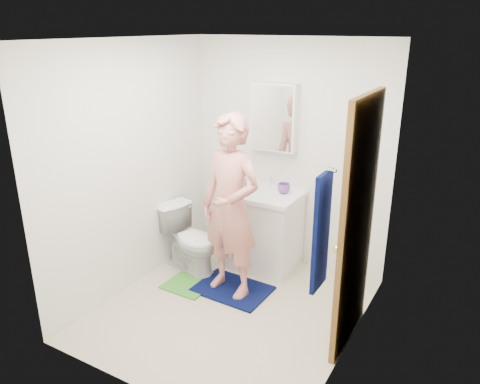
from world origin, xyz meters
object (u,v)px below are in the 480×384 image
at_px(vanity_cabinet, 262,231).
at_px(soap_dispenser, 242,182).
at_px(man, 231,207).
at_px(medicine_cabinet, 274,117).
at_px(towel, 321,232).
at_px(toothbrush_cup, 284,188).
at_px(toilet, 191,239).

bearing_deg(vanity_cabinet, soap_dispenser, -165.65).
height_order(vanity_cabinet, man, man).
height_order(vanity_cabinet, medicine_cabinet, medicine_cabinet).
bearing_deg(man, towel, -26.02).
relative_size(towel, toothbrush_cup, 6.09).
bearing_deg(man, toilet, 173.01).
relative_size(vanity_cabinet, toilet, 1.13).
height_order(toilet, toothbrush_cup, toothbrush_cup).
relative_size(soap_dispenser, man, 0.10).
height_order(soap_dispenser, man, man).
distance_m(medicine_cabinet, soap_dispenser, 0.75).
height_order(towel, toothbrush_cup, towel).
relative_size(soap_dispenser, toothbrush_cup, 1.37).
height_order(medicine_cabinet, toilet, medicine_cabinet).
distance_m(toilet, man, 0.83).
bearing_deg(medicine_cabinet, vanity_cabinet, -90.00).
distance_m(toilet, soap_dispenser, 0.82).
bearing_deg(medicine_cabinet, towel, -55.39).
bearing_deg(toilet, toothbrush_cup, -40.15).
bearing_deg(man, soap_dispenser, 119.57).
distance_m(medicine_cabinet, towel, 2.11).
bearing_deg(medicine_cabinet, soap_dispenser, -128.41).
height_order(toilet, soap_dispenser, soap_dispenser).
xyz_separation_m(medicine_cabinet, man, (-0.00, -0.88, -0.70)).
xyz_separation_m(towel, soap_dispenser, (-1.40, 1.43, -0.31)).
relative_size(medicine_cabinet, soap_dispenser, 3.90).
xyz_separation_m(soap_dispenser, toothbrush_cup, (0.43, 0.13, -0.04)).
xyz_separation_m(medicine_cabinet, toilet, (-0.61, -0.70, -1.25)).
height_order(soap_dispenser, toothbrush_cup, soap_dispenser).
distance_m(vanity_cabinet, medicine_cabinet, 1.22).
xyz_separation_m(medicine_cabinet, towel, (1.18, -1.71, -0.35)).
relative_size(medicine_cabinet, towel, 0.87).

